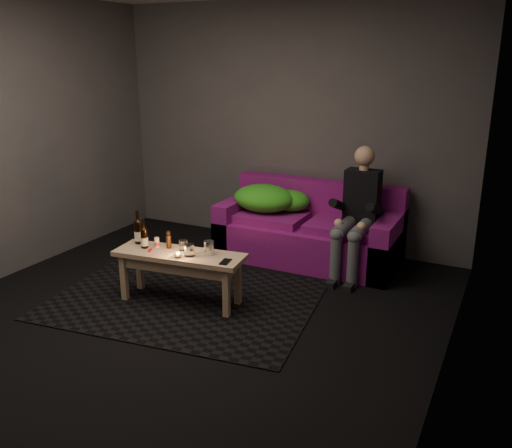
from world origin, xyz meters
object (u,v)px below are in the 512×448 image
(person, at_px, (357,210))
(coffee_table, at_px, (180,262))
(beer_bottle_a, at_px, (138,231))
(beer_bottle_b, at_px, (144,238))
(steel_cup, at_px, (209,248))
(sofa, at_px, (310,233))

(person, distance_m, coffee_table, 1.76)
(person, relative_size, beer_bottle_a, 4.13)
(beer_bottle_b, distance_m, steel_cup, 0.59)
(beer_bottle_a, bearing_deg, steel_cup, 2.90)
(beer_bottle_b, xyz_separation_m, steel_cup, (0.58, 0.11, -0.03))
(person, distance_m, beer_bottle_a, 2.04)
(beer_bottle_b, height_order, steel_cup, beer_bottle_b)
(person, relative_size, steel_cup, 10.51)
(coffee_table, relative_size, beer_bottle_b, 4.63)
(coffee_table, bearing_deg, person, 49.67)
(beer_bottle_a, bearing_deg, coffee_table, -5.09)
(beer_bottle_b, bearing_deg, coffee_table, 5.66)
(steel_cup, bearing_deg, beer_bottle_b, -169.42)
(sofa, bearing_deg, beer_bottle_b, -121.67)
(person, height_order, beer_bottle_a, person)
(beer_bottle_b, bearing_deg, beer_bottle_a, 148.20)
(sofa, distance_m, beer_bottle_b, 1.80)
(person, xyz_separation_m, coffee_table, (-1.13, -1.33, -0.26))
(person, bearing_deg, coffee_table, -130.33)
(beer_bottle_a, relative_size, beer_bottle_b, 1.19)
(sofa, xyz_separation_m, steel_cup, (-0.36, -1.40, 0.23))
(beer_bottle_b, relative_size, steel_cup, 2.14)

